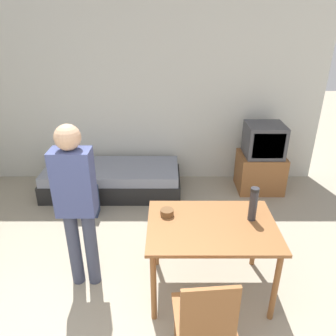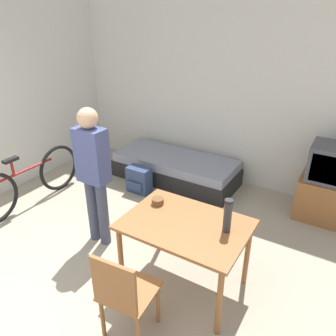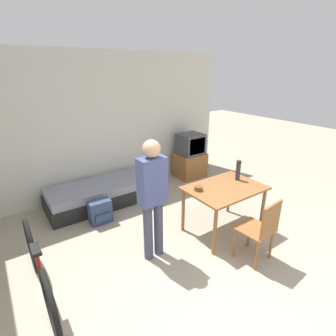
{
  "view_description": "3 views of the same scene",
  "coord_description": "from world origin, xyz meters",
  "px_view_note": "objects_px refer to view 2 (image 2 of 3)",
  "views": [
    {
      "loc": [
        0.52,
        -1.18,
        2.41
      ],
      "look_at": [
        0.53,
        1.89,
        0.95
      ],
      "focal_mm": 35.0,
      "sensor_mm": 36.0,
      "label": 1
    },
    {
      "loc": [
        2.04,
        -0.99,
        2.49
      ],
      "look_at": [
        0.34,
        1.8,
        0.9
      ],
      "focal_mm": 35.0,
      "sensor_mm": 36.0,
      "label": 2
    },
    {
      "loc": [
        -1.79,
        -1.21,
        2.39
      ],
      "look_at": [
        0.32,
        1.82,
        0.97
      ],
      "focal_mm": 28.0,
      "sensor_mm": 36.0,
      "label": 3
    }
  ],
  "objects_px": {
    "daybed": "(175,169)",
    "mate_bowl": "(158,201)",
    "backpack": "(139,180)",
    "wooden_chair": "(123,293)",
    "dining_table": "(185,231)",
    "person_standing": "(93,169)",
    "bicycle": "(29,182)",
    "thermos_flask": "(228,214)",
    "tv": "(327,186)"
  },
  "relations": [
    {
      "from": "daybed",
      "to": "mate_bowl",
      "type": "distance_m",
      "value": 2.01
    },
    {
      "from": "daybed",
      "to": "backpack",
      "type": "height_order",
      "value": "daybed"
    },
    {
      "from": "mate_bowl",
      "to": "wooden_chair",
      "type": "bearing_deg",
      "value": -73.77
    },
    {
      "from": "dining_table",
      "to": "person_standing",
      "type": "height_order",
      "value": "person_standing"
    },
    {
      "from": "bicycle",
      "to": "person_standing",
      "type": "distance_m",
      "value": 1.49
    },
    {
      "from": "bicycle",
      "to": "thermos_flask",
      "type": "height_order",
      "value": "thermos_flask"
    },
    {
      "from": "tv",
      "to": "dining_table",
      "type": "relative_size",
      "value": 0.9
    },
    {
      "from": "thermos_flask",
      "to": "mate_bowl",
      "type": "relative_size",
      "value": 2.64
    },
    {
      "from": "dining_table",
      "to": "wooden_chair",
      "type": "xyz_separation_m",
      "value": [
        -0.13,
        -0.77,
        -0.15
      ]
    },
    {
      "from": "tv",
      "to": "wooden_chair",
      "type": "relative_size",
      "value": 1.14
    },
    {
      "from": "tv",
      "to": "dining_table",
      "type": "height_order",
      "value": "tv"
    },
    {
      "from": "bicycle",
      "to": "tv",
      "type": "bearing_deg",
      "value": 26.61
    },
    {
      "from": "person_standing",
      "to": "bicycle",
      "type": "bearing_deg",
      "value": 175.29
    },
    {
      "from": "wooden_chair",
      "to": "backpack",
      "type": "distance_m",
      "value": 2.48
    },
    {
      "from": "bicycle",
      "to": "person_standing",
      "type": "relative_size",
      "value": 1.08
    },
    {
      "from": "tv",
      "to": "person_standing",
      "type": "bearing_deg",
      "value": -138.99
    },
    {
      "from": "tv",
      "to": "thermos_flask",
      "type": "distance_m",
      "value": 2.05
    },
    {
      "from": "wooden_chair",
      "to": "mate_bowl",
      "type": "height_order",
      "value": "wooden_chair"
    },
    {
      "from": "dining_table",
      "to": "bicycle",
      "type": "xyz_separation_m",
      "value": [
        -2.56,
        0.21,
        -0.29
      ]
    },
    {
      "from": "dining_table",
      "to": "bicycle",
      "type": "distance_m",
      "value": 2.58
    },
    {
      "from": "wooden_chair",
      "to": "thermos_flask",
      "type": "distance_m",
      "value": 1.06
    },
    {
      "from": "bicycle",
      "to": "backpack",
      "type": "distance_m",
      "value": 1.53
    },
    {
      "from": "person_standing",
      "to": "mate_bowl",
      "type": "xyz_separation_m",
      "value": [
        0.79,
        0.04,
        -0.17
      ]
    },
    {
      "from": "bicycle",
      "to": "mate_bowl",
      "type": "relative_size",
      "value": 14.57
    },
    {
      "from": "mate_bowl",
      "to": "bicycle",
      "type": "bearing_deg",
      "value": 178.13
    },
    {
      "from": "tv",
      "to": "mate_bowl",
      "type": "relative_size",
      "value": 8.4
    },
    {
      "from": "dining_table",
      "to": "backpack",
      "type": "height_order",
      "value": "dining_table"
    },
    {
      "from": "person_standing",
      "to": "thermos_flask",
      "type": "height_order",
      "value": "person_standing"
    },
    {
      "from": "tv",
      "to": "bicycle",
      "type": "height_order",
      "value": "tv"
    },
    {
      "from": "person_standing",
      "to": "thermos_flask",
      "type": "xyz_separation_m",
      "value": [
        1.55,
        -0.02,
        -0.03
      ]
    },
    {
      "from": "daybed",
      "to": "wooden_chair",
      "type": "distance_m",
      "value": 2.89
    },
    {
      "from": "dining_table",
      "to": "mate_bowl",
      "type": "height_order",
      "value": "mate_bowl"
    },
    {
      "from": "person_standing",
      "to": "dining_table",
      "type": "bearing_deg",
      "value": -4.87
    },
    {
      "from": "tv",
      "to": "wooden_chair",
      "type": "xyz_separation_m",
      "value": [
        -1.1,
        -2.75,
        0.03
      ]
    },
    {
      "from": "daybed",
      "to": "thermos_flask",
      "type": "bearing_deg",
      "value": -49.32
    },
    {
      "from": "person_standing",
      "to": "backpack",
      "type": "height_order",
      "value": "person_standing"
    },
    {
      "from": "daybed",
      "to": "dining_table",
      "type": "bearing_deg",
      "value": -57.71
    },
    {
      "from": "daybed",
      "to": "person_standing",
      "type": "height_order",
      "value": "person_standing"
    },
    {
      "from": "tv",
      "to": "backpack",
      "type": "relative_size",
      "value": 2.58
    },
    {
      "from": "tv",
      "to": "bicycle",
      "type": "xyz_separation_m",
      "value": [
        -3.53,
        -1.77,
        -0.11
      ]
    },
    {
      "from": "dining_table",
      "to": "bicycle",
      "type": "bearing_deg",
      "value": 175.21
    },
    {
      "from": "mate_bowl",
      "to": "dining_table",
      "type": "bearing_deg",
      "value": -20.01
    },
    {
      "from": "dining_table",
      "to": "daybed",
      "type": "bearing_deg",
      "value": 122.29
    },
    {
      "from": "thermos_flask",
      "to": "backpack",
      "type": "height_order",
      "value": "thermos_flask"
    },
    {
      "from": "wooden_chair",
      "to": "bicycle",
      "type": "xyz_separation_m",
      "value": [
        -2.43,
        0.98,
        -0.14
      ]
    },
    {
      "from": "daybed",
      "to": "dining_table",
      "type": "distance_m",
      "value": 2.29
    },
    {
      "from": "wooden_chair",
      "to": "bicycle",
      "type": "relative_size",
      "value": 0.51
    },
    {
      "from": "daybed",
      "to": "mate_bowl",
      "type": "xyz_separation_m",
      "value": [
        0.8,
        -1.75,
        0.57
      ]
    },
    {
      "from": "daybed",
      "to": "tv",
      "type": "bearing_deg",
      "value": 2.33
    },
    {
      "from": "wooden_chair",
      "to": "bicycle",
      "type": "height_order",
      "value": "wooden_chair"
    }
  ]
}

